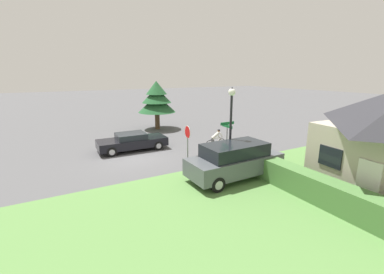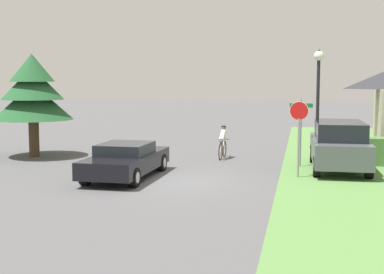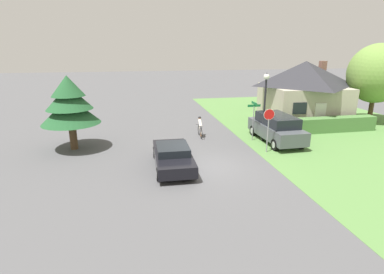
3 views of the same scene
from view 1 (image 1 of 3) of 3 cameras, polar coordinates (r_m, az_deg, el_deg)
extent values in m
plane|color=#515154|center=(16.99, -12.65, -4.39)|extent=(140.00, 140.00, 0.00)
cube|color=#568442|center=(10.61, 32.57, -18.14)|extent=(16.00, 36.00, 0.01)
cube|color=silver|center=(12.32, 34.37, -8.82)|extent=(0.90, 0.12, 2.00)
cube|color=black|center=(12.99, 28.33, -3.92)|extent=(1.10, 0.14, 0.90)
cube|color=#4C7A3D|center=(11.78, 29.33, -11.49)|extent=(8.57, 0.90, 1.11)
cube|color=black|center=(18.41, -13.11, -1.18)|extent=(1.95, 4.72, 0.57)
cube|color=black|center=(18.28, -13.41, 0.24)|extent=(1.68, 1.98, 0.39)
cylinder|color=black|center=(19.67, -9.22, -0.72)|extent=(0.28, 0.64, 0.64)
cylinder|color=#ADADB2|center=(19.67, -9.22, -0.72)|extent=(0.29, 0.38, 0.37)
cylinder|color=black|center=(18.17, -7.53, -1.90)|extent=(0.28, 0.64, 0.64)
cylinder|color=#ADADB2|center=(18.17, -7.53, -1.90)|extent=(0.29, 0.38, 0.37)
cylinder|color=black|center=(18.95, -18.37, -1.84)|extent=(0.28, 0.64, 0.64)
cylinder|color=#ADADB2|center=(18.95, -18.37, -1.84)|extent=(0.29, 0.38, 0.37)
cylinder|color=black|center=(17.38, -17.43, -3.17)|extent=(0.28, 0.64, 0.64)
cylinder|color=#ADADB2|center=(17.38, -17.43, -3.17)|extent=(0.29, 0.38, 0.37)
torus|color=black|center=(18.04, 3.99, -1.83)|extent=(0.07, 0.73, 0.73)
torus|color=black|center=(18.53, 6.56, -1.46)|extent=(0.07, 0.73, 0.73)
cylinder|color=beige|center=(18.12, 4.66, -1.28)|extent=(0.04, 0.17, 0.55)
cylinder|color=beige|center=(18.30, 5.62, -1.10)|extent=(0.06, 0.60, 0.60)
cylinder|color=beige|center=(18.19, 5.46, -0.30)|extent=(0.06, 0.72, 0.07)
cylinder|color=beige|center=(18.13, 4.41, -1.95)|extent=(0.05, 0.32, 0.15)
cylinder|color=beige|center=(18.03, 4.24, -1.15)|extent=(0.04, 0.20, 0.43)
cylinder|color=beige|center=(18.45, 6.48, -0.79)|extent=(0.04, 0.11, 0.46)
cylinder|color=black|center=(18.38, 6.40, -0.13)|extent=(0.44, 0.04, 0.02)
ellipsoid|color=black|center=(18.01, 4.49, -0.42)|extent=(0.09, 0.20, 0.05)
cylinder|color=slate|center=(18.05, 4.45, -0.95)|extent=(0.12, 0.24, 0.45)
cylinder|color=slate|center=(18.15, 4.87, -1.13)|extent=(0.12, 0.25, 0.61)
cylinder|color=#8C6647|center=(18.18, 4.62, -2.02)|extent=(0.08, 0.08, 0.30)
cylinder|color=#8C6647|center=(18.25, 5.12, -2.28)|extent=(0.17, 0.08, 0.21)
cylinder|color=silver|center=(18.10, 5.23, 0.34)|extent=(0.25, 0.66, 0.54)
cylinder|color=silver|center=(18.21, 5.82, 0.34)|extent=(0.08, 0.24, 0.35)
cylinder|color=silver|center=(18.37, 6.54, 0.44)|extent=(0.08, 0.24, 0.35)
sphere|color=#8C6647|center=(18.16, 5.97, 1.40)|extent=(0.19, 0.19, 0.19)
ellipsoid|color=black|center=(18.15, 5.98, 1.56)|extent=(0.22, 0.18, 0.12)
cube|color=#4C5156|center=(13.33, 9.46, -5.91)|extent=(2.07, 5.02, 0.86)
cube|color=black|center=(13.07, 9.50, -2.82)|extent=(1.80, 3.30, 0.65)
cylinder|color=black|center=(15.14, 12.27, -5.19)|extent=(0.27, 0.73, 0.73)
cylinder|color=#ADADB2|center=(15.14, 12.27, -5.19)|extent=(0.28, 0.43, 0.42)
cylinder|color=black|center=(13.98, 17.15, -7.16)|extent=(0.27, 0.73, 0.73)
cylinder|color=#ADADB2|center=(13.98, 17.15, -7.16)|extent=(0.28, 0.43, 0.42)
cylinder|color=black|center=(13.22, 1.18, -7.75)|extent=(0.27, 0.73, 0.73)
cylinder|color=#ADADB2|center=(13.22, 1.18, -7.75)|extent=(0.28, 0.43, 0.42)
cylinder|color=black|center=(11.86, 5.67, -10.46)|extent=(0.27, 0.73, 0.73)
cylinder|color=#ADADB2|center=(11.86, 5.67, -10.46)|extent=(0.28, 0.43, 0.42)
cylinder|color=gray|center=(13.43, -0.98, -4.33)|extent=(0.07, 0.07, 2.08)
cylinder|color=red|center=(13.07, -1.00, 1.10)|extent=(0.63, 0.07, 0.62)
cylinder|color=silver|center=(13.07, -1.00, 1.10)|extent=(0.66, 0.07, 0.66)
cylinder|color=black|center=(13.74, 8.51, 0.45)|extent=(0.13, 0.13, 4.16)
sphere|color=white|center=(13.40, 8.86, 9.83)|extent=(0.38, 0.38, 0.38)
cone|color=black|center=(13.39, 8.89, 10.64)|extent=(0.23, 0.23, 0.15)
cylinder|color=gray|center=(14.59, 7.68, -2.37)|extent=(0.06, 0.06, 2.36)
cube|color=#197238|center=(14.29, 7.84, 2.39)|extent=(0.90, 0.03, 0.16)
cube|color=#197238|center=(14.26, 7.86, 3.02)|extent=(0.03, 0.90, 0.16)
cylinder|color=#4C3823|center=(24.90, -7.70, 3.64)|extent=(0.45, 0.45, 1.66)
cone|color=#23562D|center=(24.66, -7.83, 7.39)|extent=(3.51, 3.51, 1.62)
cone|color=#23562D|center=(24.58, -7.89, 9.23)|extent=(2.73, 2.73, 1.43)
cone|color=#23562D|center=(24.54, -7.94, 10.83)|extent=(1.96, 1.96, 1.23)
camera|label=2|loc=(17.18, -77.02, -3.16)|focal=50.00mm
camera|label=3|loc=(21.51, -58.15, 9.76)|focal=28.00mm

